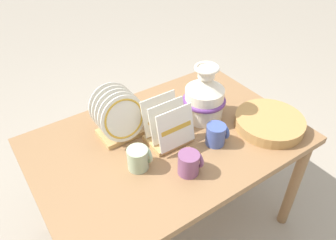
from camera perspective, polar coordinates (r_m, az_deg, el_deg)
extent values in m
plane|color=gray|center=(2.04, 0.00, -17.38)|extent=(14.00, 14.00, 0.00)
cube|color=olive|center=(1.55, 0.00, -3.70)|extent=(1.25, 0.84, 0.03)
cylinder|color=olive|center=(1.93, 21.10, -10.48)|extent=(0.06, 0.06, 0.63)
cylinder|color=olive|center=(1.91, -21.42, -11.31)|extent=(0.06, 0.06, 0.63)
cylinder|color=olive|center=(2.27, 6.74, 0.69)|extent=(0.06, 0.06, 0.63)
cylinder|color=silver|center=(1.63, 6.27, 2.91)|extent=(0.19, 0.19, 0.17)
cone|color=silver|center=(1.57, 6.56, 6.39)|extent=(0.19, 0.19, 0.07)
cylinder|color=silver|center=(1.54, 6.71, 8.21)|extent=(0.08, 0.08, 0.05)
torus|color=silver|center=(1.52, 6.77, 8.99)|extent=(0.12, 0.12, 0.02)
torus|color=#60337A|center=(1.62, 6.31, 3.48)|extent=(0.21, 0.21, 0.02)
cube|color=tan|center=(1.57, -8.38, -2.14)|extent=(0.19, 0.15, 0.02)
cylinder|color=tan|center=(1.56, -11.68, -0.47)|extent=(0.01, 0.01, 0.08)
cylinder|color=tan|center=(1.60, -7.42, 1.20)|extent=(0.01, 0.01, 0.08)
cylinder|color=silver|center=(1.45, -7.67, 0.21)|extent=(0.22, 0.05, 0.21)
torus|color=gold|center=(1.45, -7.64, 0.18)|extent=(0.19, 0.05, 0.19)
cylinder|color=silver|center=(1.47, -8.25, 0.82)|extent=(0.22, 0.05, 0.21)
cylinder|color=silver|center=(1.50, -8.81, 1.42)|extent=(0.22, 0.05, 0.21)
cylinder|color=silver|center=(1.52, -9.35, 2.01)|extent=(0.22, 0.05, 0.21)
cylinder|color=silver|center=(1.54, -9.87, 2.57)|extent=(0.22, 0.05, 0.21)
cube|color=tan|center=(1.52, -0.04, -3.24)|extent=(0.19, 0.15, 0.02)
cylinder|color=tan|center=(1.50, -3.38, -1.53)|extent=(0.01, 0.01, 0.08)
cylinder|color=tan|center=(1.56, 0.78, 0.23)|extent=(0.01, 0.01, 0.08)
cube|color=silver|center=(1.42, 1.39, -1.46)|extent=(0.18, 0.05, 0.18)
cube|color=silver|center=(1.46, -0.04, -0.16)|extent=(0.18, 0.05, 0.18)
cube|color=silver|center=(1.50, -1.39, 1.07)|extent=(0.18, 0.05, 0.18)
cube|color=gold|center=(1.41, 1.44, -1.49)|extent=(0.15, 0.01, 0.02)
cylinder|color=#AD7F47|center=(1.68, 17.09, -1.01)|extent=(0.33, 0.33, 0.01)
cylinder|color=#AD7F47|center=(1.67, 17.15, -0.77)|extent=(0.33, 0.33, 0.01)
cylinder|color=#AD7F47|center=(1.67, 17.21, -0.53)|extent=(0.33, 0.33, 0.01)
cylinder|color=#AD7F47|center=(1.66, 17.26, -0.29)|extent=(0.33, 0.33, 0.01)
cylinder|color=#AD7F47|center=(1.66, 17.32, -0.04)|extent=(0.33, 0.33, 0.01)
cylinder|color=#AD7F47|center=(1.65, 17.38, 0.20)|extent=(0.33, 0.33, 0.01)
cylinder|color=#42569E|center=(1.50, 8.29, -2.54)|extent=(0.09, 0.09, 0.10)
torus|color=#42569E|center=(1.52, 9.57, -1.86)|extent=(0.02, 0.08, 0.08)
cylinder|color=#9EB28E|center=(1.38, -5.28, -6.72)|extent=(0.09, 0.09, 0.10)
torus|color=#9EB28E|center=(1.39, -3.70, -5.94)|extent=(0.02, 0.08, 0.08)
cylinder|color=#7A4770|center=(1.35, 3.60, -7.57)|extent=(0.09, 0.09, 0.10)
torus|color=#7A4770|center=(1.37, 5.09, -6.75)|extent=(0.02, 0.08, 0.08)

